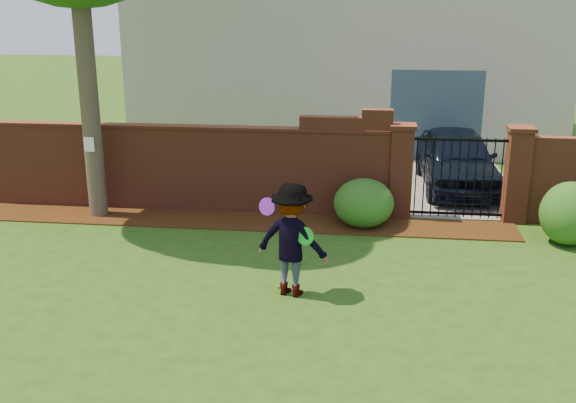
# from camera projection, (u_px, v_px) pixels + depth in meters

# --- Properties ---
(ground) EXTENTS (80.00, 80.00, 0.01)m
(ground) POSITION_uv_depth(u_px,v_px,m) (244.00, 296.00, 9.86)
(ground) COLOR #274C13
(ground) RESTS_ON ground
(mulch_bed) EXTENTS (11.10, 1.08, 0.03)m
(mulch_bed) POSITION_uv_depth(u_px,v_px,m) (228.00, 221.00, 13.13)
(mulch_bed) COLOR #341A09
(mulch_bed) RESTS_ON ground
(brick_wall) EXTENTS (8.70, 0.31, 2.16)m
(brick_wall) POSITION_uv_depth(u_px,v_px,m) (182.00, 166.00, 13.61)
(brick_wall) COLOR brown
(brick_wall) RESTS_ON ground
(pillar_left) EXTENTS (0.50, 0.50, 1.88)m
(pillar_left) POSITION_uv_depth(u_px,v_px,m) (401.00, 171.00, 13.10)
(pillar_left) COLOR brown
(pillar_left) RESTS_ON ground
(pillar_right) EXTENTS (0.50, 0.50, 1.88)m
(pillar_right) POSITION_uv_depth(u_px,v_px,m) (517.00, 174.00, 12.85)
(pillar_right) COLOR brown
(pillar_right) RESTS_ON ground
(iron_gate) EXTENTS (1.78, 0.03, 1.60)m
(iron_gate) POSITION_uv_depth(u_px,v_px,m) (458.00, 178.00, 13.00)
(iron_gate) COLOR black
(iron_gate) RESTS_ON ground
(driveway) EXTENTS (3.20, 8.00, 0.01)m
(driveway) POSITION_uv_depth(u_px,v_px,m) (436.00, 169.00, 17.05)
(driveway) COLOR gray
(driveway) RESTS_ON ground
(house) EXTENTS (12.40, 6.40, 6.30)m
(house) POSITION_uv_depth(u_px,v_px,m) (347.00, 33.00, 20.20)
(house) COLOR beige
(house) RESTS_ON ground
(car) EXTENTS (1.73, 4.03, 1.36)m
(car) POSITION_uv_depth(u_px,v_px,m) (458.00, 161.00, 15.04)
(car) COLOR black
(car) RESTS_ON ground
(paper_notice) EXTENTS (0.20, 0.01, 0.28)m
(paper_notice) POSITION_uv_depth(u_px,v_px,m) (89.00, 144.00, 12.87)
(paper_notice) COLOR white
(paper_notice) RESTS_ON tree
(shrub_left) EXTENTS (1.14, 1.14, 0.94)m
(shrub_left) POSITION_uv_depth(u_px,v_px,m) (364.00, 203.00, 12.71)
(shrub_left) COLOR #1A5419
(shrub_left) RESTS_ON ground
(shrub_middle) EXTENTS (1.03, 1.03, 1.14)m
(shrub_middle) POSITION_uv_depth(u_px,v_px,m) (570.00, 214.00, 11.77)
(shrub_middle) COLOR #1A5419
(shrub_middle) RESTS_ON ground
(shrub_right) EXTENTS (1.01, 1.01, 0.90)m
(shrub_right) POSITION_uv_depth(u_px,v_px,m) (576.00, 214.00, 12.13)
(shrub_right) COLOR #1A5419
(shrub_right) RESTS_ON ground
(man) EXTENTS (1.23, 0.91, 1.69)m
(man) POSITION_uv_depth(u_px,v_px,m) (291.00, 241.00, 9.67)
(man) COLOR gray
(man) RESTS_ON ground
(frisbee_purple) EXTENTS (0.27, 0.17, 0.26)m
(frisbee_purple) POSITION_uv_depth(u_px,v_px,m) (267.00, 206.00, 9.67)
(frisbee_purple) COLOR purple
(frisbee_purple) RESTS_ON man
(frisbee_green) EXTENTS (0.27, 0.17, 0.27)m
(frisbee_green) POSITION_uv_depth(u_px,v_px,m) (305.00, 236.00, 9.46)
(frisbee_green) COLOR green
(frisbee_green) RESTS_ON man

